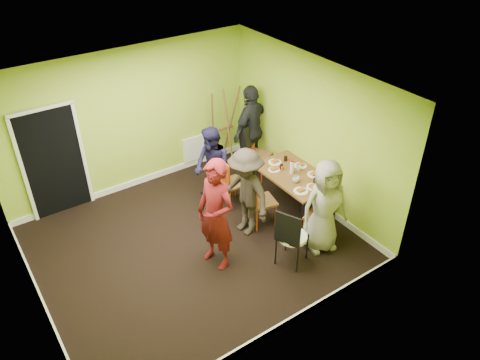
# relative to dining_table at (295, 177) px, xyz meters

# --- Properties ---
(ground) EXTENTS (5.00, 5.00, 0.00)m
(ground) POSITION_rel_dining_table_xyz_m (-2.05, 0.16, -0.70)
(ground) COLOR black
(ground) RESTS_ON ground
(room_walls) EXTENTS (5.04, 4.54, 2.82)m
(room_walls) POSITION_rel_dining_table_xyz_m (-2.07, 0.20, 0.29)
(room_walls) COLOR #A5BD30
(room_walls) RESTS_ON ground
(dining_table) EXTENTS (0.90, 1.50, 0.75)m
(dining_table) POSITION_rel_dining_table_xyz_m (0.00, 0.00, 0.00)
(dining_table) COLOR black
(dining_table) RESTS_ON ground
(chair_left_far) EXTENTS (0.42, 0.42, 0.99)m
(chair_left_far) POSITION_rel_dining_table_xyz_m (-0.93, 0.75, -0.14)
(chair_left_far) COLOR #D84D14
(chair_left_far) RESTS_ON ground
(chair_left_near) EXTENTS (0.51, 0.51, 1.04)m
(chair_left_near) POSITION_rel_dining_table_xyz_m (-0.83, -0.02, -0.11)
(chair_left_near) COLOR #D84D14
(chair_left_near) RESTS_ON ground
(chair_back_end) EXTENTS (0.64, 0.68, 1.13)m
(chair_back_end) POSITION_rel_dining_table_xyz_m (0.03, 1.42, 0.10)
(chair_back_end) COLOR #D84D14
(chair_back_end) RESTS_ON ground
(chair_front_end) EXTENTS (0.48, 0.48, 0.90)m
(chair_front_end) POSITION_rel_dining_table_xyz_m (-0.17, -0.93, -0.19)
(chair_front_end) COLOR #D84D14
(chair_front_end) RESTS_ON ground
(chair_bentwood) EXTENTS (0.56, 0.55, 1.08)m
(chair_bentwood) POSITION_rel_dining_table_xyz_m (-1.02, -1.13, -0.10)
(chair_bentwood) COLOR black
(chair_bentwood) RESTS_ON ground
(easel) EXTENTS (0.69, 0.65, 1.73)m
(easel) POSITION_rel_dining_table_xyz_m (-0.17, 2.09, 0.16)
(easel) COLOR brown
(easel) RESTS_ON ground
(plate_near_left) EXTENTS (0.21, 0.21, 0.01)m
(plate_near_left) POSITION_rel_dining_table_xyz_m (-0.22, 0.32, 0.06)
(plate_near_left) COLOR white
(plate_near_left) RESTS_ON dining_table
(plate_near_right) EXTENTS (0.25, 0.25, 0.01)m
(plate_near_right) POSITION_rel_dining_table_xyz_m (-0.27, -0.48, 0.06)
(plate_near_right) COLOR white
(plate_near_right) RESTS_ON dining_table
(plate_far_back) EXTENTS (0.25, 0.25, 0.01)m
(plate_far_back) POSITION_rel_dining_table_xyz_m (-0.05, 0.52, 0.06)
(plate_far_back) COLOR white
(plate_far_back) RESTS_ON dining_table
(plate_far_front) EXTENTS (0.23, 0.23, 0.01)m
(plate_far_front) POSITION_rel_dining_table_xyz_m (-0.02, -0.50, 0.06)
(plate_far_front) COLOR white
(plate_far_front) RESTS_ON dining_table
(plate_wall_back) EXTENTS (0.24, 0.24, 0.01)m
(plate_wall_back) POSITION_rel_dining_table_xyz_m (0.26, 0.15, 0.06)
(plate_wall_back) COLOR white
(plate_wall_back) RESTS_ON dining_table
(plate_wall_front) EXTENTS (0.25, 0.25, 0.01)m
(plate_wall_front) POSITION_rel_dining_table_xyz_m (0.27, -0.22, 0.06)
(plate_wall_front) COLOR white
(plate_wall_front) RESTS_ON dining_table
(thermos) EXTENTS (0.08, 0.08, 0.25)m
(thermos) POSITION_rel_dining_table_xyz_m (-0.03, 0.06, 0.18)
(thermos) COLOR white
(thermos) RESTS_ON dining_table
(blue_bottle) EXTENTS (0.08, 0.08, 0.20)m
(blue_bottle) POSITION_rel_dining_table_xyz_m (0.28, -0.35, 0.15)
(blue_bottle) COLOR #1643AA
(blue_bottle) RESTS_ON dining_table
(orange_bottle) EXTENTS (0.04, 0.04, 0.08)m
(orange_bottle) POSITION_rel_dining_table_xyz_m (-0.12, 0.22, 0.10)
(orange_bottle) COLOR #D84D14
(orange_bottle) RESTS_ON dining_table
(glass_mid) EXTENTS (0.06, 0.06, 0.10)m
(glass_mid) POSITION_rel_dining_table_xyz_m (-0.09, 0.28, 0.10)
(glass_mid) COLOR black
(glass_mid) RESTS_ON dining_table
(glass_back) EXTENTS (0.07, 0.07, 0.10)m
(glass_back) POSITION_rel_dining_table_xyz_m (0.15, 0.45, 0.10)
(glass_back) COLOR black
(glass_back) RESTS_ON dining_table
(glass_front) EXTENTS (0.06, 0.06, 0.10)m
(glass_front) POSITION_rel_dining_table_xyz_m (0.10, -0.42, 0.11)
(glass_front) COLOR black
(glass_front) RESTS_ON dining_table
(cup_a) EXTENTS (0.13, 0.13, 0.10)m
(cup_a) POSITION_rel_dining_table_xyz_m (-0.15, -0.20, 0.10)
(cup_a) COLOR white
(cup_a) RESTS_ON dining_table
(cup_b) EXTENTS (0.10, 0.10, 0.09)m
(cup_b) POSITION_rel_dining_table_xyz_m (0.13, 0.04, 0.10)
(cup_b) COLOR white
(cup_b) RESTS_ON dining_table
(person_standing) EXTENTS (0.61, 0.78, 1.89)m
(person_standing) POSITION_rel_dining_table_xyz_m (-1.94, -0.44, 0.25)
(person_standing) COLOR #5D1013
(person_standing) RESTS_ON ground
(person_left_far) EXTENTS (0.59, 0.76, 1.56)m
(person_left_far) POSITION_rel_dining_table_xyz_m (-1.13, 1.00, 0.08)
(person_left_far) COLOR #181434
(person_left_far) RESTS_ON ground
(person_left_near) EXTENTS (0.70, 1.10, 1.62)m
(person_left_near) POSITION_rel_dining_table_xyz_m (-1.12, -0.05, 0.12)
(person_left_near) COLOR black
(person_left_near) RESTS_ON ground
(person_back_end) EXTENTS (1.19, 0.79, 1.88)m
(person_back_end) POSITION_rel_dining_table_xyz_m (0.16, 1.56, 0.25)
(person_back_end) COLOR black
(person_back_end) RESTS_ON ground
(person_front_end) EXTENTS (0.91, 0.70, 1.65)m
(person_front_end) POSITION_rel_dining_table_xyz_m (-0.30, -1.09, 0.13)
(person_front_end) COLOR gray
(person_front_end) RESTS_ON ground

